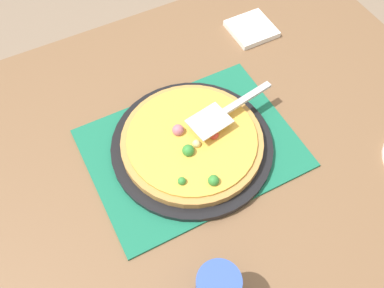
{
  "coord_description": "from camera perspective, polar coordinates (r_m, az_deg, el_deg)",
  "views": [
    {
      "loc": [
        -0.25,
        -0.48,
        1.6
      ],
      "look_at": [
        0.0,
        0.0,
        0.77
      ],
      "focal_mm": 39.81,
      "sensor_mm": 36.0,
      "label": 1
    }
  ],
  "objects": [
    {
      "name": "placemat",
      "position": [
        1.01,
        0.0,
        -0.53
      ],
      "size": [
        0.48,
        0.36,
        0.01
      ],
      "primitive_type": "cube",
      "color": "#196B4C",
      "rests_on": "dining_table"
    },
    {
      "name": "napkin_stack",
      "position": [
        1.28,
        7.98,
        15.04
      ],
      "size": [
        0.12,
        0.12,
        0.02
      ],
      "primitive_type": "cube",
      "color": "white",
      "rests_on": "dining_table"
    },
    {
      "name": "ground_plane",
      "position": [
        1.69,
        0.0,
        -14.43
      ],
      "size": [
        8.0,
        8.0,
        0.0
      ],
      "primitive_type": "plane",
      "color": "#84705B"
    },
    {
      "name": "pizza_server",
      "position": [
        0.99,
        4.52,
        4.42
      ],
      "size": [
        0.23,
        0.08,
        0.01
      ],
      "color": "silver",
      "rests_on": "pizza"
    },
    {
      "name": "pizza_pan",
      "position": [
        1.0,
        0.0,
        -0.22
      ],
      "size": [
        0.38,
        0.38,
        0.01
      ],
      "primitive_type": "cylinder",
      "color": "black",
      "rests_on": "placemat"
    },
    {
      "name": "dining_table",
      "position": [
        1.1,
        0.0,
        -3.68
      ],
      "size": [
        1.4,
        1.0,
        0.75
      ],
      "color": "brown",
      "rests_on": "ground_plane"
    },
    {
      "name": "pizza",
      "position": [
        0.98,
        0.01,
        0.37
      ],
      "size": [
        0.33,
        0.33,
        0.05
      ],
      "color": "#B78442",
      "rests_on": "pizza_pan"
    }
  ]
}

